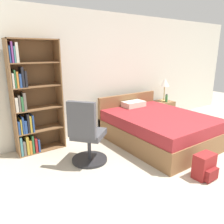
% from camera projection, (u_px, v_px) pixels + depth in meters
% --- Properties ---
extents(wall_back, '(9.00, 0.06, 2.60)m').
position_uv_depth(wall_back, '(101.00, 75.00, 4.81)').
color(wall_back, silver).
rests_on(wall_back, ground_plane).
extents(bookshelf, '(0.85, 0.33, 2.01)m').
position_uv_depth(bookshelf, '(31.00, 102.00, 3.85)').
color(bookshelf, brown).
rests_on(bookshelf, ground_plane).
extents(bed, '(1.59, 2.06, 0.84)m').
position_uv_depth(bed, '(156.00, 127.00, 4.45)').
color(bed, brown).
rests_on(bed, ground_plane).
extents(office_chair, '(0.72, 0.71, 1.09)m').
position_uv_depth(office_chair, '(87.00, 137.00, 3.52)').
color(office_chair, '#232326').
rests_on(office_chair, ground_plane).
extents(nightstand, '(0.49, 0.45, 0.54)m').
position_uv_depth(nightstand, '(162.00, 111.00, 5.75)').
color(nightstand, brown).
rests_on(nightstand, ground_plane).
extents(table_lamp, '(0.23, 0.23, 0.59)m').
position_uv_depth(table_lamp, '(165.00, 83.00, 5.57)').
color(table_lamp, tan).
rests_on(table_lamp, nightstand).
extents(water_bottle, '(0.06, 0.06, 0.21)m').
position_uv_depth(water_bottle, '(166.00, 98.00, 5.56)').
color(water_bottle, '#3F8C4C').
rests_on(water_bottle, nightstand).
extents(backpack_red, '(0.32, 0.26, 0.37)m').
position_uv_depth(backpack_red, '(205.00, 167.00, 3.19)').
color(backpack_red, maroon).
rests_on(backpack_red, ground_plane).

